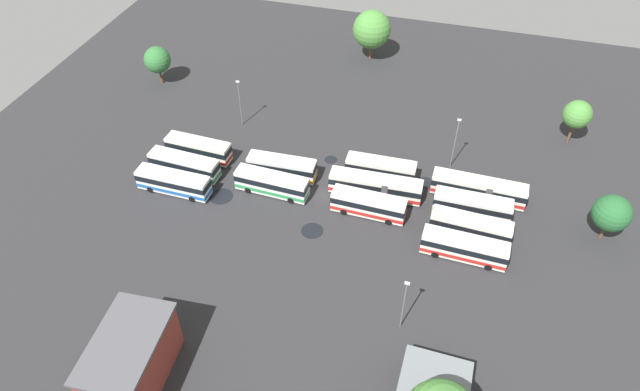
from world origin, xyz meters
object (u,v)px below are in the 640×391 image
Objects in this scene: tree_north_edge at (157,60)px; tree_east_edge at (372,29)px; maintenance_shelter at (435,381)px; tree_northeast at (577,115)px; bus_row0_slot0 at (479,189)px; bus_row1_slot0 at (381,169)px; bus_row1_slot2 at (369,204)px; bus_row3_slot2 at (184,165)px; bus_row3_slot1 at (198,149)px; bus_row3_slot3 at (173,182)px; bus_row1_slot1 at (376,186)px; lamp_post_by_building at (240,101)px; bus_row0_slot3 at (464,247)px; bus_row0_slot2 at (470,227)px; bus_row0_slot1 at (472,206)px; lamp_post_mid_lot at (455,141)px; depot_building at (131,359)px; tree_northwest at (612,213)px; bus_row2_slot1 at (282,167)px; lamp_post_far_corner at (404,303)px; bus_row2_slot2 at (272,183)px.

tree_east_edge is at bearing -150.81° from tree_north_edge.
tree_northeast is at bearing -106.61° from maintenance_shelter.
bus_row1_slot0 is (14.42, -0.34, -0.00)m from bus_row0_slot0.
bus_row1_slot2 is 1.07× the size of tree_east_edge.
bus_row1_slot0 is 29.43m from bus_row3_slot2.
bus_row3_slot2 is (0.36, 4.17, 0.00)m from bus_row3_slot1.
bus_row3_slot2 is 0.99× the size of bus_row3_slot3.
bus_row1_slot1 is 1.77× the size of tree_northeast.
lamp_post_by_building reaches higher than bus_row3_slot3.
bus_row0_slot3 is 1.46× the size of tree_northeast.
bus_row3_slot2 is at bearing -1.47° from bus_row0_slot2.
bus_row3_slot3 is (42.09, 7.17, 0.00)m from bus_row0_slot1.
tree_north_edge is at bearing -58.75° from bus_row3_slot3.
lamp_post_mid_lot is 21.00m from tree_northeast.
depot_building is 61.31m from tree_northwest.
bus_row0_slot3 is at bearing 26.49° from tree_northwest.
lamp_post_by_building is 0.86× the size of tree_east_edge.
bus_row0_slot2 is at bearing 106.08° from lamp_post_mid_lot.
tree_east_edge is at bearing -97.50° from bus_row2_slot1.
lamp_post_by_building is at bearing -44.48° from lamp_post_far_corner.
tree_east_edge is at bearing -112.49° from bus_row3_slot3.
lamp_post_far_corner reaches higher than tree_northeast.
bus_row1_slot1 is at bearing -18.05° from bus_row0_slot2.
tree_east_edge is (9.24, -34.59, 4.36)m from bus_row1_slot0.
bus_row0_slot2 is at bearing 161.95° from bus_row1_slot1.
bus_row0_slot3 is 19.86m from tree_northwest.
bus_row2_slot1 and bus_row3_slot3 have the same top height.
bus_row1_slot1 is at bearing 91.53° from bus_row1_slot0.
tree_northeast is at bearing -128.93° from depot_building.
bus_row1_slot1 is 40.23m from depot_building.
lamp_post_far_corner reaches higher than bus_row3_slot2.
bus_row1_slot2 is 1.20× the size of lamp_post_mid_lot.
bus_row0_slot3 is at bearing 64.95° from tree_northeast.
tree_northeast reaches higher than bus_row0_slot0.
depot_building is at bearing 12.04° from maintenance_shelter.
bus_row0_slot1 is 0.98× the size of bus_row2_slot2.
bus_row0_slot1 is 40.57m from lamp_post_by_building.
bus_row3_slot2 is at bearing 65.30° from tree_east_edge.
bus_row3_slot2 is (14.05, -0.26, -0.00)m from bus_row2_slot2.
lamp_post_mid_lot is at bearing 170.36° from tree_north_edge.
bus_row3_slot1 is (13.86, -0.60, 0.00)m from bus_row2_slot1.
lamp_post_by_building reaches higher than bus_row0_slot2.
lamp_post_mid_lot is (-9.87, -5.83, 3.00)m from bus_row1_slot0.
bus_row0_slot0 is at bearing 126.39° from lamp_post_mid_lot.
bus_row3_slot3 is 1.13× the size of tree_east_edge.
tree_northwest is (-17.32, -0.62, 2.74)m from bus_row0_slot1.
tree_northeast is 40.53m from tree_east_edge.
lamp_post_by_building reaches higher than bus_row0_slot0.
bus_row1_slot0 is 0.95× the size of bus_row3_slot2.
bus_row1_slot0 is (13.55, -12.33, -0.00)m from bus_row0_slot3.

